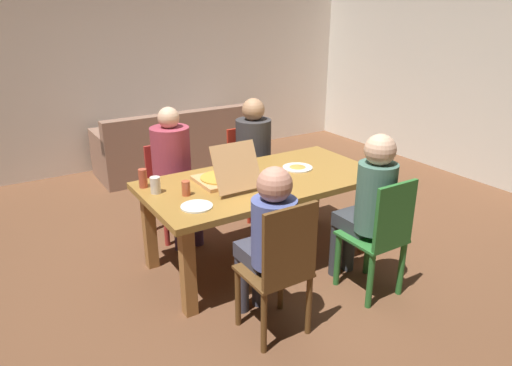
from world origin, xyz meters
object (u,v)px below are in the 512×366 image
plate_0 (197,206)px  drinking_glass_0 (143,178)px  drinking_glass_2 (186,188)px  chair_2 (249,166)px  chair_3 (170,188)px  plate_1 (298,167)px  chair_0 (380,237)px  person_2 (256,149)px  chair_1 (281,267)px  pizza_box_0 (223,177)px  dining_table (262,189)px  person_0 (369,201)px  couch (177,148)px  person_1 (269,235)px  plate_2 (275,183)px  person_3 (174,164)px  drinking_glass_1 (155,185)px

plate_0 → drinking_glass_0: 0.60m
drinking_glass_2 → chair_2: bearing=40.1°
chair_3 → plate_1: chair_3 is taller
chair_3 → chair_2: bearing=2.0°
chair_0 → person_2: bearing=90.0°
chair_1 → plate_1: bearing=49.1°
plate_1 → drinking_glass_0: 1.32m
pizza_box_0 → drinking_glass_0: bearing=156.0°
dining_table → drinking_glass_2: size_ratio=17.21×
pizza_box_0 → plate_0: size_ratio=2.31×
chair_1 → person_2: bearing=62.7°
person_0 → couch: (-0.13, 3.33, -0.43)m
person_0 → chair_1: 0.92m
person_1 → plate_2: (0.47, 0.62, 0.06)m
plate_1 → person_0: bearing=-87.1°
pizza_box_0 → plate_1: size_ratio=2.03×
chair_0 → dining_table: bearing=115.7°
person_2 → chair_1: bearing=-117.3°
person_3 → drinking_glass_0: (-0.44, -0.46, 0.09)m
drinking_glass_1 → person_2: bearing=26.3°
chair_0 → drinking_glass_2: size_ratio=8.32×
person_1 → plate_2: bearing=52.7°
plate_1 → plate_2: 0.43m
chair_1 → person_3: size_ratio=0.79×
chair_2 → person_2: (0.00, -0.14, 0.22)m
pizza_box_0 → drinking_glass_1: size_ratio=4.14×
pizza_box_0 → plate_2: size_ratio=2.07×
plate_2 → drinking_glass_0: (-0.91, 0.48, 0.06)m
drinking_glass_0 → drinking_glass_2: (0.21, -0.32, -0.02)m
chair_3 → plate_0: bearing=-102.4°
chair_0 → drinking_glass_1: size_ratio=7.42×
plate_0 → plate_2: 0.73m
dining_table → person_2: (0.44, 0.80, 0.07)m
chair_2 → drinking_glass_1: size_ratio=6.99×
drinking_glass_0 → couch: drinking_glass_0 is taller
chair_0 → drinking_glass_2: bearing=140.6°
person_0 → drinking_glass_2: bearing=145.2°
plate_1 → drinking_glass_0: bearing=168.0°
drinking_glass_2 → plate_0: bearing=-96.4°
dining_table → drinking_glass_1: (-0.85, 0.16, 0.16)m
chair_2 → chair_3: bearing=-178.0°
plate_0 → drinking_glass_0: drinking_glass_0 is taller
couch → chair_3: bearing=-114.7°
person_2 → plate_2: size_ratio=4.81×
person_1 → pizza_box_0: 0.87m
chair_3 → drinking_glass_0: bearing=-126.9°
dining_table → plate_1: (0.40, 0.05, 0.11)m
plate_1 → chair_3: bearing=134.6°
chair_2 → chair_3: 0.89m
person_1 → drinking_glass_1: 1.03m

